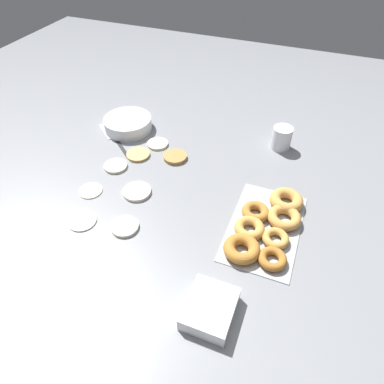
# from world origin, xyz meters

# --- Properties ---
(ground_plane) EXTENTS (3.00, 3.00, 0.00)m
(ground_plane) POSITION_xyz_m (0.00, 0.00, 0.00)
(ground_plane) COLOR gray
(pancake_0) EXTENTS (0.09, 0.09, 0.01)m
(pancake_0) POSITION_xyz_m (0.03, 0.20, 0.01)
(pancake_0) COLOR beige
(pancake_0) RESTS_ON ground_plane
(pancake_1) EXTENTS (0.08, 0.08, 0.01)m
(pancake_1) POSITION_xyz_m (-0.12, 0.22, 0.00)
(pancake_1) COLOR beige
(pancake_1) RESTS_ON ground_plane
(pancake_2) EXTENTS (0.10, 0.10, 0.01)m
(pancake_2) POSITION_xyz_m (-0.07, 0.06, 0.01)
(pancake_2) COLOR silver
(pancake_2) RESTS_ON ground_plane
(pancake_3) EXTENTS (0.09, 0.09, 0.01)m
(pancake_3) POSITION_xyz_m (0.16, 0.01, 0.01)
(pancake_3) COLOR #B27F42
(pancake_3) RESTS_ON ground_plane
(pancake_4) EXTENTS (0.09, 0.09, 0.01)m
(pancake_4) POSITION_xyz_m (-0.25, 0.16, 0.00)
(pancake_4) COLOR beige
(pancake_4) RESTS_ON ground_plane
(pancake_5) EXTENTS (0.09, 0.09, 0.01)m
(pancake_5) POSITION_xyz_m (-0.22, 0.02, 0.01)
(pancake_5) COLOR silver
(pancake_5) RESTS_ON ground_plane
(pancake_6) EXTENTS (0.09, 0.09, 0.01)m
(pancake_6) POSITION_xyz_m (0.22, 0.12, 0.01)
(pancake_6) COLOR beige
(pancake_6) RESTS_ON ground_plane
(pancake_7) EXTENTS (0.09, 0.09, 0.01)m
(pancake_7) POSITION_xyz_m (0.13, 0.16, 0.01)
(pancake_7) COLOR tan
(pancake_7) RESTS_ON ground_plane
(donut_tray) EXTENTS (0.36, 0.22, 0.04)m
(donut_tray) POSITION_xyz_m (-0.06, -0.40, 0.02)
(donut_tray) COLOR #ADAFB5
(donut_tray) RESTS_ON ground_plane
(batter_bowl) EXTENTS (0.20, 0.20, 0.05)m
(batter_bowl) POSITION_xyz_m (0.28, 0.29, 0.03)
(batter_bowl) COLOR white
(batter_bowl) RESTS_ON ground_plane
(container_stack) EXTENTS (0.14, 0.12, 0.05)m
(container_stack) POSITION_xyz_m (-0.40, -0.33, 0.02)
(container_stack) COLOR white
(container_stack) RESTS_ON ground_plane
(paper_cup) EXTENTS (0.08, 0.08, 0.09)m
(paper_cup) POSITION_xyz_m (0.39, -0.36, 0.05)
(paper_cup) COLOR white
(paper_cup) RESTS_ON ground_plane
(spatula) EXTENTS (0.21, 0.25, 0.01)m
(spatula) POSITION_xyz_m (0.22, 0.33, 0.00)
(spatula) COLOR black
(spatula) RESTS_ON ground_plane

